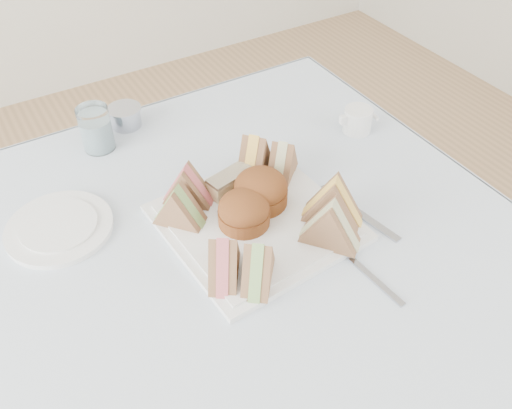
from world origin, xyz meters
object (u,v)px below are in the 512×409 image
serving_plate (256,223)px  water_glass (96,129)px  table (239,375)px  creamer_jug (358,120)px

serving_plate → water_glass: (-0.16, 0.36, 0.04)m
table → serving_plate: serving_plate is taller
water_glass → table: bearing=-77.9°
water_glass → serving_plate: bearing=-66.2°
creamer_jug → serving_plate: bearing=-150.4°
water_glass → creamer_jug: size_ratio=1.56×
table → serving_plate: 0.39m
table → serving_plate: (0.07, 0.05, 0.38)m
water_glass → creamer_jug: bearing=-24.6°
table → serving_plate: size_ratio=2.99×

